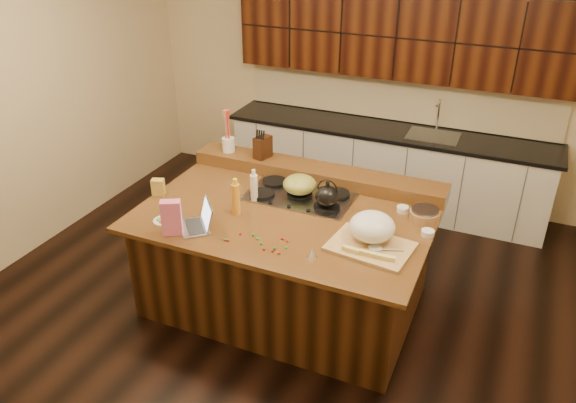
% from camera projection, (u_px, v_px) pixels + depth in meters
% --- Properties ---
extents(room, '(5.52, 5.02, 2.72)m').
position_uv_depth(room, '(285.00, 165.00, 4.45)').
color(room, black).
rests_on(room, ground).
extents(island, '(2.40, 1.60, 0.92)m').
position_uv_depth(island, '(286.00, 258.00, 4.87)').
color(island, black).
rests_on(island, ground).
extents(back_ledge, '(2.40, 0.30, 0.12)m').
position_uv_depth(back_ledge, '(316.00, 173.00, 5.19)').
color(back_ledge, black).
rests_on(back_ledge, island).
extents(cooktop, '(0.92, 0.52, 0.05)m').
position_uv_depth(cooktop, '(299.00, 196.00, 4.89)').
color(cooktop, gray).
rests_on(cooktop, island).
extents(back_counter, '(3.70, 0.66, 2.40)m').
position_uv_depth(back_counter, '(390.00, 124.00, 6.31)').
color(back_counter, silver).
rests_on(back_counter, ground).
extents(kettle, '(0.26, 0.26, 0.18)m').
position_uv_depth(kettle, '(327.00, 196.00, 4.62)').
color(kettle, black).
rests_on(kettle, cooktop).
extents(green_bowl, '(0.33, 0.33, 0.16)m').
position_uv_depth(green_bowl, '(300.00, 184.00, 4.83)').
color(green_bowl, olive).
rests_on(green_bowl, cooktop).
extents(laptop, '(0.38, 0.39, 0.21)m').
position_uv_depth(laptop, '(200.00, 221.00, 4.42)').
color(laptop, '#B7B7BC').
rests_on(laptop, island).
extents(oil_bottle, '(0.09, 0.09, 0.27)m').
position_uv_depth(oil_bottle, '(236.00, 199.00, 4.57)').
color(oil_bottle, orange).
rests_on(oil_bottle, island).
extents(vinegar_bottle, '(0.07, 0.07, 0.25)m').
position_uv_depth(vinegar_bottle, '(254.00, 188.00, 4.77)').
color(vinegar_bottle, silver).
rests_on(vinegar_bottle, island).
extents(wooden_tray, '(0.65, 0.51, 0.24)m').
position_uv_depth(wooden_tray, '(372.00, 231.00, 4.18)').
color(wooden_tray, tan).
rests_on(wooden_tray, island).
extents(ramekin_a, '(0.11, 0.11, 0.04)m').
position_uv_depth(ramekin_a, '(375.00, 250.00, 4.12)').
color(ramekin_a, white).
rests_on(ramekin_a, island).
extents(ramekin_b, '(0.13, 0.13, 0.04)m').
position_uv_depth(ramekin_b, '(428.00, 233.00, 4.33)').
color(ramekin_b, white).
rests_on(ramekin_b, island).
extents(ramekin_c, '(0.12, 0.12, 0.04)m').
position_uv_depth(ramekin_c, '(403.00, 209.00, 4.66)').
color(ramekin_c, white).
rests_on(ramekin_c, island).
extents(strainer_bowl, '(0.29, 0.29, 0.09)m').
position_uv_depth(strainer_bowl, '(424.00, 216.00, 4.51)').
color(strainer_bowl, '#996B3F').
rests_on(strainer_bowl, island).
extents(kitchen_timer, '(0.10, 0.10, 0.07)m').
position_uv_depth(kitchen_timer, '(312.00, 253.00, 4.06)').
color(kitchen_timer, silver).
rests_on(kitchen_timer, island).
extents(pink_bag, '(0.17, 0.15, 0.29)m').
position_uv_depth(pink_bag, '(172.00, 218.00, 4.29)').
color(pink_bag, pink).
rests_on(pink_bag, island).
extents(candy_plate, '(0.23, 0.23, 0.01)m').
position_uv_depth(candy_plate, '(164.00, 221.00, 4.53)').
color(candy_plate, white).
rests_on(candy_plate, island).
extents(package_box, '(0.13, 0.11, 0.15)m').
position_uv_depth(package_box, '(158.00, 187.00, 4.90)').
color(package_box, gold).
rests_on(package_box, island).
extents(utensil_crock, '(0.14, 0.14, 0.14)m').
position_uv_depth(utensil_crock, '(229.00, 145.00, 5.45)').
color(utensil_crock, white).
rests_on(utensil_crock, back_ledge).
extents(knife_block, '(0.14, 0.19, 0.21)m').
position_uv_depth(knife_block, '(263.00, 147.00, 5.30)').
color(knife_block, black).
rests_on(knife_block, back_ledge).
extents(gumdrop_0, '(0.02, 0.02, 0.02)m').
position_uv_depth(gumdrop_0, '(240.00, 234.00, 4.34)').
color(gumdrop_0, red).
rests_on(gumdrop_0, island).
extents(gumdrop_1, '(0.02, 0.02, 0.02)m').
position_uv_depth(gumdrop_1, '(274.00, 248.00, 4.16)').
color(gumdrop_1, '#198C26').
rests_on(gumdrop_1, island).
extents(gumdrop_2, '(0.02, 0.02, 0.02)m').
position_uv_depth(gumdrop_2, '(272.00, 251.00, 4.13)').
color(gumdrop_2, red).
rests_on(gumdrop_2, island).
extents(gumdrop_3, '(0.02, 0.02, 0.02)m').
position_uv_depth(gumdrop_3, '(261.00, 244.00, 4.22)').
color(gumdrop_3, '#198C26').
rests_on(gumdrop_3, island).
extents(gumdrop_4, '(0.02, 0.02, 0.02)m').
position_uv_depth(gumdrop_4, '(228.00, 240.00, 4.26)').
color(gumdrop_4, red).
rests_on(gumdrop_4, island).
extents(gumdrop_5, '(0.02, 0.02, 0.02)m').
position_uv_depth(gumdrop_5, '(286.00, 248.00, 4.17)').
color(gumdrop_5, '#198C26').
rests_on(gumdrop_5, island).
extents(gumdrop_6, '(0.02, 0.02, 0.02)m').
position_uv_depth(gumdrop_6, '(279.00, 253.00, 4.10)').
color(gumdrop_6, red).
rests_on(gumdrop_6, island).
extents(gumdrop_7, '(0.02, 0.02, 0.02)m').
position_uv_depth(gumdrop_7, '(225.00, 239.00, 4.27)').
color(gumdrop_7, '#198C26').
rests_on(gumdrop_7, island).
extents(gumdrop_8, '(0.02, 0.02, 0.02)m').
position_uv_depth(gumdrop_8, '(282.00, 239.00, 4.28)').
color(gumdrop_8, red).
rests_on(gumdrop_8, island).
extents(gumdrop_9, '(0.02, 0.02, 0.02)m').
position_uv_depth(gumdrop_9, '(258.00, 238.00, 4.28)').
color(gumdrop_9, '#198C26').
rests_on(gumdrop_9, island).
extents(gumdrop_10, '(0.02, 0.02, 0.02)m').
position_uv_depth(gumdrop_10, '(264.00, 249.00, 4.15)').
color(gumdrop_10, red).
rests_on(gumdrop_10, island).
extents(gumdrop_11, '(0.02, 0.02, 0.02)m').
position_uv_depth(gumdrop_11, '(253.00, 235.00, 4.33)').
color(gumdrop_11, '#198C26').
rests_on(gumdrop_11, island).
extents(gumdrop_12, '(0.02, 0.02, 0.02)m').
position_uv_depth(gumdrop_12, '(288.00, 241.00, 4.25)').
color(gumdrop_12, red).
rests_on(gumdrop_12, island).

